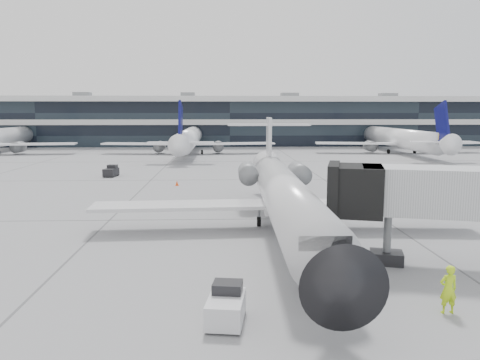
{
  "coord_description": "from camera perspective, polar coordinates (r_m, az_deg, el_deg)",
  "views": [
    {
      "loc": [
        -1.8,
        -33.48,
        7.82
      ],
      "look_at": [
        -0.42,
        2.08,
        2.6
      ],
      "focal_mm": 35.0,
      "sensor_mm": 36.0,
      "label": 1
    }
  ],
  "objects": [
    {
      "name": "traffic_cone",
      "position": [
        50.21,
        -7.69,
        -0.39
      ],
      "size": [
        0.42,
        0.42,
        0.56
      ],
      "rotation": [
        0.0,
        0.0,
        -0.12
      ],
      "color": "#F9470D",
      "rests_on": "ground"
    },
    {
      "name": "bg_jet_center",
      "position": [
        89.05,
        -6.21,
        3.26
      ],
      "size": [
        32.0,
        40.0,
        9.6
      ],
      "primitive_type": null,
      "color": "white",
      "rests_on": "ground"
    },
    {
      "name": "far_tug",
      "position": [
        58.92,
        -15.43,
        1.02
      ],
      "size": [
        1.63,
        2.36,
        1.38
      ],
      "rotation": [
        0.0,
        0.0,
        -0.17
      ],
      "color": "black",
      "rests_on": "ground"
    },
    {
      "name": "bg_jet_right",
      "position": [
        95.04,
        18.65,
        3.19
      ],
      "size": [
        32.0,
        40.0,
        9.6
      ],
      "primitive_type": null,
      "color": "white",
      "rests_on": "ground"
    },
    {
      "name": "ramp_worker",
      "position": [
        20.34,
        24.05,
        -12.07
      ],
      "size": [
        0.74,
        0.51,
        1.95
      ],
      "primitive_type": "imported",
      "rotation": [
        0.0,
        0.0,
        3.2
      ],
      "color": "#C5F81A",
      "rests_on": "ground"
    },
    {
      "name": "terminal",
      "position": [
        115.53,
        -1.33,
        6.94
      ],
      "size": [
        170.0,
        22.0,
        10.0
      ],
      "primitive_type": "cube",
      "color": "black",
      "rests_on": "ground"
    },
    {
      "name": "baggage_tug",
      "position": [
        18.08,
        -1.7,
        -15.09
      ],
      "size": [
        1.6,
        2.36,
        1.4
      ],
      "rotation": [
        0.0,
        0.0,
        -0.14
      ],
      "color": "silver",
      "rests_on": "ground"
    },
    {
      "name": "regional_jet",
      "position": [
        30.83,
        5.4,
        -1.65
      ],
      "size": [
        25.35,
        31.53,
        7.29
      ],
      "rotation": [
        0.0,
        0.0,
        -0.02
      ],
      "color": "silver",
      "rests_on": "ground"
    },
    {
      "name": "ground",
      "position": [
        34.43,
        0.84,
        -4.78
      ],
      "size": [
        220.0,
        220.0,
        0.0
      ],
      "primitive_type": "plane",
      "color": "gray",
      "rests_on": "ground"
    }
  ]
}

